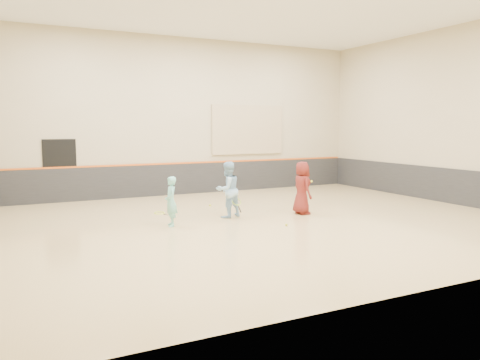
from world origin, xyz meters
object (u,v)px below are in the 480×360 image
instructor (228,190)px  young_man (302,188)px  girl (171,201)px  spare_racket (160,212)px

instructor → young_man: bearing=151.5°
girl → spare_racket: 2.01m
girl → instructor: bearing=109.9°
young_man → instructor: bearing=81.5°
instructor → young_man: instructor is taller
girl → young_man: size_ratio=0.83×
girl → spare_racket: bearing=179.7°
young_man → spare_racket: young_man is taller
young_man → spare_racket: (-3.85, 1.98, -0.75)m
instructor → young_man: size_ratio=1.02×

